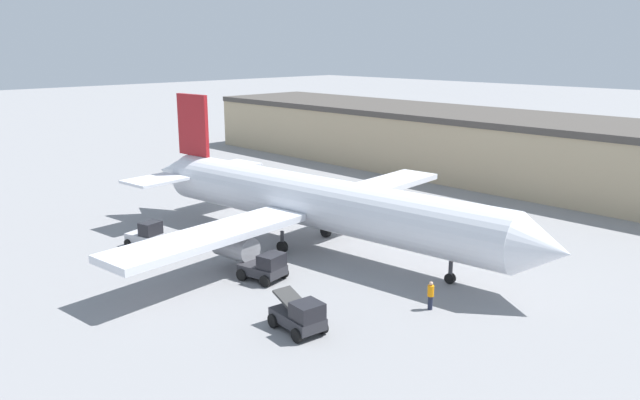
% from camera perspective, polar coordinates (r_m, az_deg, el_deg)
% --- Properties ---
extents(ground_plane, '(400.00, 400.00, 0.00)m').
position_cam_1_polar(ground_plane, '(48.23, 0.00, -4.45)').
color(ground_plane, gray).
extents(terminal_building, '(89.21, 15.42, 7.48)m').
position_cam_1_polar(terminal_building, '(74.84, 16.73, 4.56)').
color(terminal_building, tan).
rests_on(terminal_building, ground_plane).
extents(airplane, '(38.83, 34.49, 11.07)m').
position_cam_1_polar(airplane, '(47.78, -0.83, -0.14)').
color(airplane, silver).
rests_on(airplane, ground_plane).
extents(ground_crew_worker, '(0.39, 0.39, 1.76)m').
position_cam_1_polar(ground_crew_worker, '(37.79, 10.08, -8.51)').
color(ground_crew_worker, '#1E2338').
rests_on(ground_crew_worker, ground_plane).
extents(baggage_tug, '(2.94, 2.58, 2.04)m').
position_cam_1_polar(baggage_tug, '(50.30, -15.58, -3.09)').
color(baggage_tug, '#B2B2B7').
rests_on(baggage_tug, ground_plane).
extents(belt_loader_truck, '(3.42, 2.31, 2.01)m').
position_cam_1_polar(belt_loader_truck, '(34.50, -1.84, -10.53)').
color(belt_loader_truck, '#2D2D33').
rests_on(belt_loader_truck, ground_plane).
extents(pushback_tug, '(3.20, 2.69, 1.93)m').
position_cam_1_polar(pushback_tug, '(41.82, -5.02, -6.13)').
color(pushback_tug, '#2D2D33').
rests_on(pushback_tug, ground_plane).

